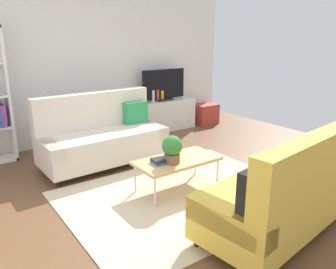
{
  "coord_description": "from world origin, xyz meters",
  "views": [
    {
      "loc": [
        -2.38,
        -3.27,
        1.97
      ],
      "look_at": [
        0.17,
        0.33,
        0.65
      ],
      "focal_mm": 35.97,
      "sensor_mm": 36.0,
      "label": 1
    }
  ],
  "objects_px": {
    "tv": "(164,85)",
    "bottle_0": "(153,96)",
    "vase_0": "(138,98)",
    "potted_plant": "(172,148)",
    "storage_trunk": "(205,114)",
    "tv_console": "(163,115)",
    "vase_1": "(145,98)",
    "bottle_1": "(158,96)",
    "table_book_0": "(162,162)",
    "couch_green": "(286,192)",
    "couch_beige": "(103,137)",
    "coffee_table": "(177,161)",
    "bottle_2": "(162,96)"
  },
  "relations": [
    {
      "from": "tv",
      "to": "bottle_0",
      "type": "distance_m",
      "value": 0.33
    },
    {
      "from": "tv",
      "to": "vase_0",
      "type": "bearing_deg",
      "value": 173.12
    },
    {
      "from": "potted_plant",
      "to": "storage_trunk",
      "type": "bearing_deg",
      "value": 41.97
    },
    {
      "from": "tv_console",
      "to": "storage_trunk",
      "type": "bearing_deg",
      "value": -5.19
    },
    {
      "from": "vase_1",
      "to": "bottle_1",
      "type": "distance_m",
      "value": 0.27
    },
    {
      "from": "table_book_0",
      "to": "vase_0",
      "type": "distance_m",
      "value": 2.79
    },
    {
      "from": "couch_green",
      "to": "vase_0",
      "type": "xyz_separation_m",
      "value": [
        0.62,
        3.96,
        0.3
      ]
    },
    {
      "from": "tv",
      "to": "bottle_0",
      "type": "relative_size",
      "value": 4.18
    },
    {
      "from": "couch_green",
      "to": "tv",
      "type": "relative_size",
      "value": 1.99
    },
    {
      "from": "couch_beige",
      "to": "storage_trunk",
      "type": "relative_size",
      "value": 3.71
    },
    {
      "from": "potted_plant",
      "to": "coffee_table",
      "type": "bearing_deg",
      "value": 25.33
    },
    {
      "from": "tv",
      "to": "vase_1",
      "type": "xyz_separation_m",
      "value": [
        -0.41,
        0.07,
        -0.22
      ]
    },
    {
      "from": "couch_beige",
      "to": "tv_console",
      "type": "distance_m",
      "value": 2.16
    },
    {
      "from": "couch_beige",
      "to": "bottle_2",
      "type": "bearing_deg",
      "value": -152.66
    },
    {
      "from": "tv",
      "to": "table_book_0",
      "type": "relative_size",
      "value": 4.17
    },
    {
      "from": "storage_trunk",
      "to": "bottle_1",
      "type": "xyz_separation_m",
      "value": [
        -1.26,
        0.06,
        0.54
      ]
    },
    {
      "from": "potted_plant",
      "to": "bottle_2",
      "type": "relative_size",
      "value": 1.64
    },
    {
      "from": "couch_green",
      "to": "vase_0",
      "type": "bearing_deg",
      "value": 73.99
    },
    {
      "from": "tv_console",
      "to": "potted_plant",
      "type": "relative_size",
      "value": 3.97
    },
    {
      "from": "tv_console",
      "to": "bottle_1",
      "type": "xyz_separation_m",
      "value": [
        -0.16,
        -0.04,
        0.44
      ]
    },
    {
      "from": "coffee_table",
      "to": "vase_0",
      "type": "xyz_separation_m",
      "value": [
        0.91,
        2.53,
        0.34
      ]
    },
    {
      "from": "bottle_0",
      "to": "vase_1",
      "type": "bearing_deg",
      "value": 147.83
    },
    {
      "from": "bottle_1",
      "to": "couch_green",
      "type": "bearing_deg",
      "value": -104.95
    },
    {
      "from": "coffee_table",
      "to": "bottle_0",
      "type": "distance_m",
      "value": 2.76
    },
    {
      "from": "couch_beige",
      "to": "tv_console",
      "type": "relative_size",
      "value": 1.38
    },
    {
      "from": "tv_console",
      "to": "vase_1",
      "type": "distance_m",
      "value": 0.58
    },
    {
      "from": "bottle_0",
      "to": "table_book_0",
      "type": "bearing_deg",
      "value": -120.9
    },
    {
      "from": "couch_green",
      "to": "bottle_1",
      "type": "height_order",
      "value": "couch_green"
    },
    {
      "from": "couch_beige",
      "to": "tv_console",
      "type": "xyz_separation_m",
      "value": [
        1.88,
        1.06,
        -0.12
      ]
    },
    {
      "from": "coffee_table",
      "to": "vase_1",
      "type": "relative_size",
      "value": 6.31
    },
    {
      "from": "storage_trunk",
      "to": "table_book_0",
      "type": "distance_m",
      "value": 3.7
    },
    {
      "from": "tv_console",
      "to": "potted_plant",
      "type": "xyz_separation_m",
      "value": [
        -1.62,
        -2.55,
        0.29
      ]
    },
    {
      "from": "coffee_table",
      "to": "tv",
      "type": "height_order",
      "value": "tv"
    },
    {
      "from": "tv",
      "to": "storage_trunk",
      "type": "distance_m",
      "value": 1.32
    },
    {
      "from": "potted_plant",
      "to": "bottle_0",
      "type": "height_order",
      "value": "bottle_0"
    },
    {
      "from": "table_book_0",
      "to": "vase_0",
      "type": "xyz_separation_m",
      "value": [
        1.15,
        2.52,
        0.3
      ]
    },
    {
      "from": "couch_green",
      "to": "vase_1",
      "type": "relative_size",
      "value": 11.42
    },
    {
      "from": "couch_green",
      "to": "bottle_1",
      "type": "xyz_separation_m",
      "value": [
        1.03,
        3.87,
        0.32
      ]
    },
    {
      "from": "couch_green",
      "to": "vase_0",
      "type": "distance_m",
      "value": 4.01
    },
    {
      "from": "tv",
      "to": "potted_plant",
      "type": "height_order",
      "value": "tv"
    },
    {
      "from": "vase_0",
      "to": "bottle_1",
      "type": "distance_m",
      "value": 0.43
    },
    {
      "from": "tv",
      "to": "storage_trunk",
      "type": "height_order",
      "value": "tv"
    },
    {
      "from": "storage_trunk",
      "to": "bottle_2",
      "type": "xyz_separation_m",
      "value": [
        -1.15,
        0.06,
        0.53
      ]
    },
    {
      "from": "bottle_0",
      "to": "tv_console",
      "type": "bearing_deg",
      "value": 8.4
    },
    {
      "from": "couch_green",
      "to": "vase_0",
      "type": "relative_size",
      "value": 10.22
    },
    {
      "from": "tv_console",
      "to": "table_book_0",
      "type": "xyz_separation_m",
      "value": [
        -1.73,
        -2.47,
        0.11
      ]
    },
    {
      "from": "tv",
      "to": "bottle_0",
      "type": "xyz_separation_m",
      "value": [
        -0.27,
        -0.02,
        -0.19
      ]
    },
    {
      "from": "potted_plant",
      "to": "bottle_1",
      "type": "distance_m",
      "value": 2.9
    },
    {
      "from": "tv",
      "to": "table_book_0",
      "type": "bearing_deg",
      "value": -125.15
    },
    {
      "from": "table_book_0",
      "to": "vase_1",
      "type": "distance_m",
      "value": 2.86
    }
  ]
}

